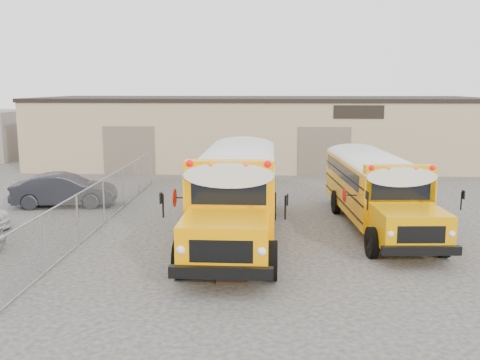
{
  "coord_description": "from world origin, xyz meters",
  "views": [
    {
      "loc": [
        0.41,
        -17.5,
        5.43
      ],
      "look_at": [
        -0.62,
        4.21,
        1.6
      ],
      "focal_mm": 40.0,
      "sensor_mm": 36.0,
      "label": 1
    }
  ],
  "objects_px": {
    "school_bus_left": "(246,159)",
    "car_dark": "(65,190)",
    "school_bus_right": "(345,163)",
    "tarp_bundle": "(231,257)"
  },
  "relations": [
    {
      "from": "tarp_bundle",
      "to": "car_dark",
      "type": "xyz_separation_m",
      "value": [
        -8.2,
        9.1,
        0.07
      ]
    },
    {
      "from": "tarp_bundle",
      "to": "car_dark",
      "type": "distance_m",
      "value": 12.25
    },
    {
      "from": "tarp_bundle",
      "to": "car_dark",
      "type": "bearing_deg",
      "value": 132.04
    },
    {
      "from": "school_bus_left",
      "to": "car_dark",
      "type": "distance_m",
      "value": 8.61
    },
    {
      "from": "school_bus_left",
      "to": "school_bus_right",
      "type": "bearing_deg",
      "value": 9.02
    },
    {
      "from": "school_bus_right",
      "to": "car_dark",
      "type": "bearing_deg",
      "value": -166.43
    },
    {
      "from": "school_bus_left",
      "to": "school_bus_right",
      "type": "xyz_separation_m",
      "value": [
        4.93,
        0.78,
        -0.24
      ]
    },
    {
      "from": "school_bus_right",
      "to": "car_dark",
      "type": "xyz_separation_m",
      "value": [
        -13.13,
        -3.17,
        -0.9
      ]
    },
    {
      "from": "school_bus_right",
      "to": "tarp_bundle",
      "type": "height_order",
      "value": "school_bus_right"
    },
    {
      "from": "car_dark",
      "to": "school_bus_right",
      "type": "bearing_deg",
      "value": -84.23
    }
  ]
}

